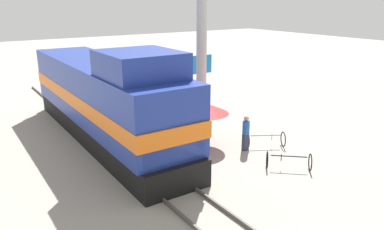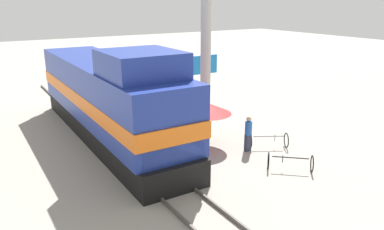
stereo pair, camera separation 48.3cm
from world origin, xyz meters
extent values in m
plane|color=gray|center=(0.00, 0.00, 0.00)|extent=(120.00, 120.00, 0.00)
cube|color=#4C4742|center=(-0.72, 0.00, 0.07)|extent=(0.08, 38.94, 0.15)
cube|color=#4C4742|center=(0.72, 0.00, 0.07)|extent=(0.08, 38.94, 0.15)
cube|color=black|center=(0.00, 4.70, 0.57)|extent=(2.88, 14.86, 1.14)
cube|color=navy|center=(0.00, 4.70, 2.59)|extent=(3.13, 14.27, 2.89)
cube|color=orange|center=(0.00, 4.70, 2.30)|extent=(3.17, 14.42, 0.70)
cube|color=orange|center=(0.00, -1.40, 1.94)|extent=(2.66, 2.08, 1.59)
cube|color=navy|center=(0.00, 0.24, 4.56)|extent=(2.95, 3.27, 1.06)
cylinder|color=#B2B2AD|center=(5.28, 3.45, 4.45)|extent=(0.57, 0.57, 8.90)
cylinder|color=#4C4C4C|center=(3.81, 1.05, 1.03)|extent=(0.05, 0.05, 2.07)
cone|color=red|center=(3.81, 1.05, 1.93)|extent=(2.41, 2.41, 0.54)
cube|color=#595959|center=(6.79, 5.92, 1.27)|extent=(0.12, 0.12, 2.55)
cube|color=#1972BF|center=(6.79, 5.92, 3.13)|extent=(2.01, 0.08, 1.16)
sphere|color=#236028|center=(3.77, 1.63, 0.42)|extent=(0.84, 0.84, 0.84)
cube|color=#2D3347|center=(5.04, -0.67, 0.42)|extent=(0.30, 0.20, 0.84)
cylinder|color=#2659A5|center=(5.04, -0.67, 1.18)|extent=(0.34, 0.34, 0.67)
sphere|color=tan|center=(5.04, -0.67, 1.63)|extent=(0.25, 0.25, 0.25)
torus|color=black|center=(6.94, -1.34, 0.38)|extent=(0.42, 0.69, 0.76)
torus|color=black|center=(5.38, -0.45, 0.38)|extent=(0.42, 0.69, 0.76)
cube|color=slate|center=(6.16, -0.90, 0.61)|extent=(1.35, 0.79, 0.04)
cylinder|color=slate|center=(6.43, -1.05, 0.52)|extent=(0.04, 0.04, 0.32)
torus|color=black|center=(4.48, -2.71, 0.38)|extent=(0.54, 0.60, 0.75)
torus|color=black|center=(5.84, -3.92, 0.38)|extent=(0.54, 0.60, 0.75)
cube|color=black|center=(5.16, -3.32, 0.60)|extent=(1.18, 1.06, 0.04)
cylinder|color=black|center=(4.92, -3.11, 0.51)|extent=(0.04, 0.04, 0.32)
camera|label=1|loc=(-6.55, -13.35, 7.04)|focal=35.00mm
camera|label=2|loc=(-6.15, -13.61, 7.04)|focal=35.00mm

